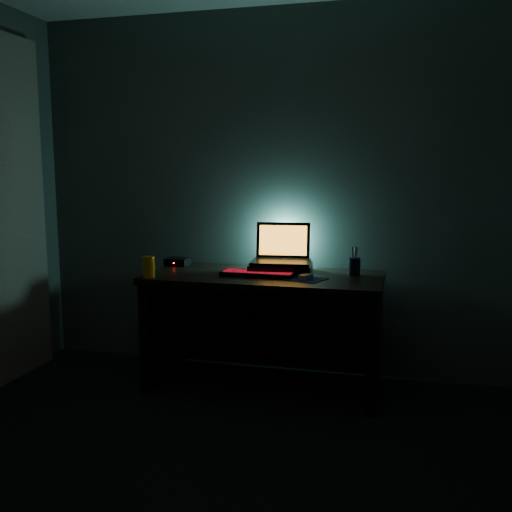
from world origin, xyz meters
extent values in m
cube|color=#404A44|center=(0.00, 2.00, 1.25)|extent=(3.50, 0.00, 2.50)
cube|color=black|center=(0.00, 1.62, 0.73)|extent=(1.50, 0.70, 0.04)
cube|color=black|center=(-0.71, 1.62, 0.35)|extent=(0.06, 0.64, 0.71)
cube|color=black|center=(0.71, 1.62, 0.35)|extent=(0.06, 0.64, 0.71)
cube|color=black|center=(0.00, 1.95, 0.35)|extent=(1.38, 0.02, 0.65)
cube|color=#C1B89A|center=(-1.71, 1.42, 1.15)|extent=(0.06, 0.65, 2.30)
cube|color=black|center=(0.08, 1.72, 0.78)|extent=(0.43, 0.34, 0.06)
cube|color=black|center=(0.08, 1.72, 0.82)|extent=(0.40, 0.30, 0.02)
cube|color=black|center=(0.07, 1.85, 0.95)|extent=(0.36, 0.08, 0.24)
cube|color=orange|center=(0.07, 1.84, 0.95)|extent=(0.32, 0.06, 0.20)
cube|color=black|center=(-0.03, 1.56, 0.76)|extent=(0.47, 0.16, 0.03)
cube|color=red|center=(-0.03, 1.56, 0.78)|extent=(0.45, 0.14, 0.00)
cube|color=navy|center=(0.28, 1.52, 0.75)|extent=(0.28, 0.27, 0.00)
cube|color=#929397|center=(0.28, 1.52, 0.77)|extent=(0.08, 0.10, 0.03)
cylinder|color=black|center=(0.56, 1.75, 0.81)|extent=(0.09, 0.09, 0.11)
cylinder|color=yellow|center=(-0.68, 1.34, 0.82)|extent=(0.08, 0.08, 0.13)
cube|color=black|center=(-0.68, 1.82, 0.78)|extent=(0.16, 0.13, 0.05)
sphere|color=#FF0C07|center=(-0.68, 1.75, 0.78)|extent=(0.01, 0.01, 0.01)
camera|label=1|loc=(0.84, -1.89, 1.41)|focal=40.00mm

